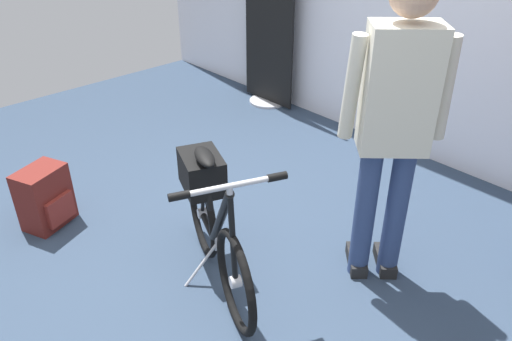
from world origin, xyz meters
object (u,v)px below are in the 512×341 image
floor_banner_stand (269,17)px  folding_bike_foreground (212,217)px  backpack_on_floor (45,198)px  visitor_browsing (394,123)px

floor_banner_stand → folding_bike_foreground: bearing=-50.8°
backpack_on_floor → floor_banner_stand: bearing=101.6°
visitor_browsing → backpack_on_floor: bearing=-145.6°
floor_banner_stand → folding_bike_foreground: (1.56, -1.91, -0.43)m
floor_banner_stand → visitor_browsing: size_ratio=1.12×
folding_bike_foreground → visitor_browsing: 1.02m
folding_bike_foreground → backpack_on_floor: (-1.07, -0.47, -0.19)m
backpack_on_floor → visitor_browsing: bearing=34.4°
floor_banner_stand → backpack_on_floor: bearing=-78.4°
folding_bike_foreground → backpack_on_floor: bearing=-156.1°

